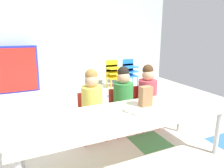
{
  "coord_description": "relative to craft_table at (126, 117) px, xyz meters",
  "views": [
    {
      "loc": [
        -0.93,
        -2.33,
        1.33
      ],
      "look_at": [
        -0.06,
        -0.42,
        0.8
      ],
      "focal_mm": 32.1,
      "sensor_mm": 36.0,
      "label": 1
    }
  ],
  "objects": [
    {
      "name": "kid_chair_blue_stack",
      "position": [
        1.64,
        2.83,
        -0.12
      ],
      "size": [
        0.32,
        0.3,
        0.68
      ],
      "color": "blue",
      "rests_on": "ground_plane"
    },
    {
      "name": "paper_plate_center_table",
      "position": [
        -0.58,
        -0.05,
        0.05
      ],
      "size": [
        0.18,
        0.18,
        0.01
      ],
      "primitive_type": "cylinder",
      "color": "white",
      "rests_on": "craft_table"
    },
    {
      "name": "paper_bag_brown",
      "position": [
        0.3,
        0.1,
        0.15
      ],
      "size": [
        0.13,
        0.09,
        0.22
      ],
      "primitive_type": "cube",
      "color": "#9E754C",
      "rests_on": "craft_table"
    },
    {
      "name": "seated_child_near_camera",
      "position": [
        -0.16,
        0.58,
        0.04
      ],
      "size": [
        0.32,
        0.31,
        0.92
      ],
      "color": "red",
      "rests_on": "ground_plane"
    },
    {
      "name": "paper_plate_near_edge",
      "position": [
        0.09,
        -0.08,
        0.05
      ],
      "size": [
        0.18,
        0.18,
        0.01
      ],
      "primitive_type": "cylinder",
      "color": "white",
      "rests_on": "craft_table"
    },
    {
      "name": "donut_powdered_loose",
      "position": [
        0.05,
        0.05,
        0.06
      ],
      "size": [
        0.11,
        0.11,
        0.03
      ],
      "primitive_type": "torus",
      "color": "white",
      "rests_on": "craft_table"
    },
    {
      "name": "seated_child_far_right",
      "position": [
        0.65,
        0.58,
        0.04
      ],
      "size": [
        0.32,
        0.31,
        0.92
      ],
      "color": "red",
      "rests_on": "ground_plane"
    },
    {
      "name": "donut_powdered_on_plate",
      "position": [
        0.09,
        -0.08,
        0.07
      ],
      "size": [
        0.12,
        0.12,
        0.03
      ],
      "primitive_type": "torus",
      "color": "white",
      "rests_on": "craft_table"
    },
    {
      "name": "back_wall",
      "position": [
        0.02,
        3.39,
        0.85
      ],
      "size": [
        5.9,
        0.1,
        2.71
      ],
      "primitive_type": "cube",
      "color": "#B2C1B7",
      "rests_on": "ground_plane"
    },
    {
      "name": "craft_table",
      "position": [
        0.0,
        0.0,
        0.0
      ],
      "size": [
        2.17,
        0.71,
        0.55
      ],
      "color": "beige",
      "rests_on": "ground_plane"
    },
    {
      "name": "ground_plane",
      "position": [
        0.03,
        0.68,
        -0.52
      ],
      "size": [
        5.9,
        5.42,
        0.02
      ],
      "color": "silver"
    },
    {
      "name": "folded_activity_table",
      "position": [
        -1.02,
        3.19,
        0.03
      ],
      "size": [
        0.9,
        0.29,
        1.09
      ],
      "color": "#1E33BF",
      "rests_on": "ground_plane"
    },
    {
      "name": "kid_chair_yellow_stack",
      "position": [
        1.17,
        2.83,
        -0.12
      ],
      "size": [
        0.32,
        0.3,
        0.68
      ],
      "color": "yellow",
      "rests_on": "ground_plane"
    },
    {
      "name": "seated_child_middle_seat",
      "position": [
        0.27,
        0.58,
        0.04
      ],
      "size": [
        0.32,
        0.31,
        0.92
      ],
      "color": "red",
      "rests_on": "ground_plane"
    }
  ]
}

